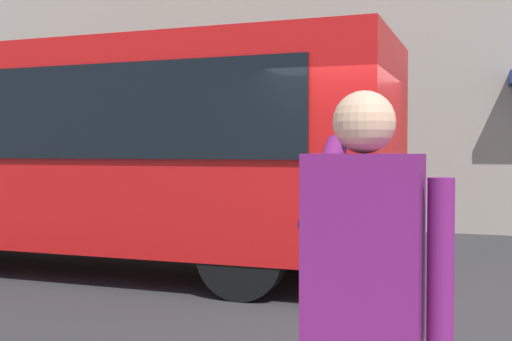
% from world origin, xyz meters
% --- Properties ---
extents(ground_plane, '(60.00, 60.00, 0.00)m').
position_xyz_m(ground_plane, '(0.00, 0.00, 0.00)').
color(ground_plane, '#2B2B2D').
extents(red_bus, '(9.05, 2.54, 3.08)m').
position_xyz_m(red_bus, '(4.60, -0.73, 1.68)').
color(red_bus, red).
rests_on(red_bus, ground_plane).
extents(pedestrian_photographer, '(0.53, 0.52, 1.70)m').
position_xyz_m(pedestrian_photographer, '(-0.56, 4.65, 1.14)').
color(pedestrian_photographer, '#4C4238').
rests_on(pedestrian_photographer, sidewalk_curb).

